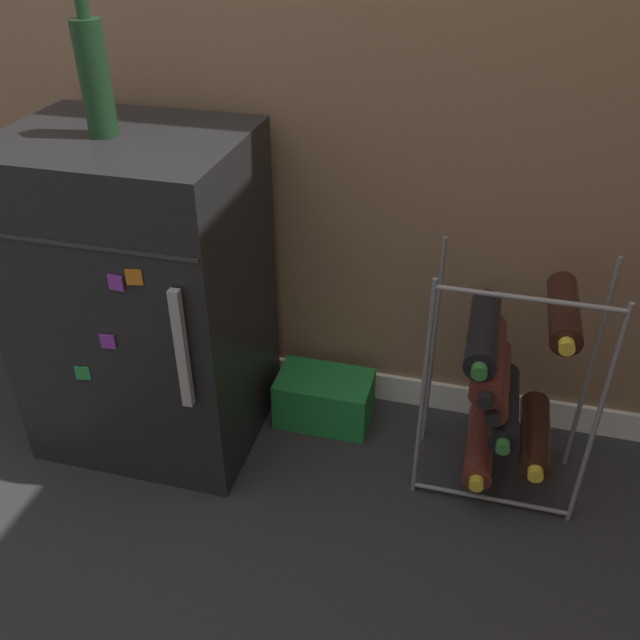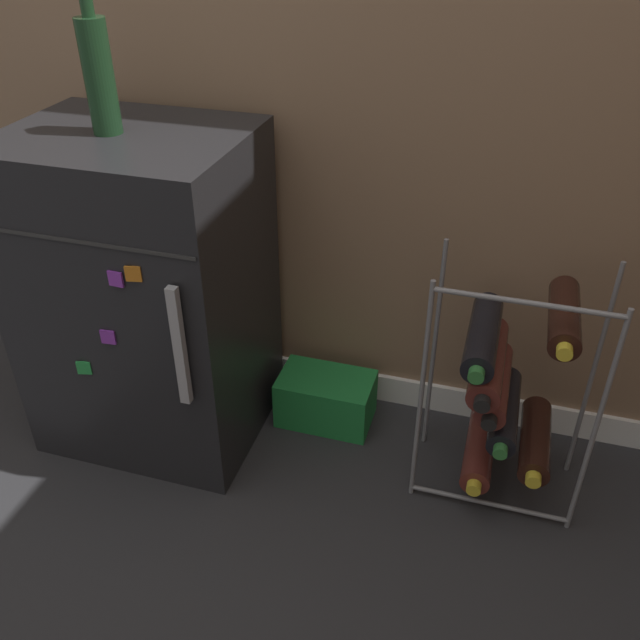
{
  "view_description": "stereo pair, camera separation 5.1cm",
  "coord_description": "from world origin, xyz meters",
  "px_view_note": "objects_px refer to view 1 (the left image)",
  "views": [
    {
      "loc": [
        0.37,
        -1.06,
        1.35
      ],
      "look_at": [
        0.02,
        0.31,
        0.43
      ],
      "focal_mm": 38.0,
      "sensor_mm": 36.0,
      "label": 1
    },
    {
      "loc": [
        0.42,
        -1.04,
        1.35
      ],
      "look_at": [
        0.02,
        0.31,
        0.43
      ],
      "focal_mm": 38.0,
      "sensor_mm": 36.0,
      "label": 2
    }
  ],
  "objects_px": {
    "fridge_top_bottle": "(95,78)",
    "soda_box": "(325,398)",
    "wine_rack": "(505,384)",
    "mini_fridge": "(145,297)"
  },
  "relations": [
    {
      "from": "soda_box",
      "to": "fridge_top_bottle",
      "type": "distance_m",
      "value": 1.05
    },
    {
      "from": "mini_fridge",
      "to": "fridge_top_bottle",
      "type": "bearing_deg",
      "value": -163.45
    },
    {
      "from": "wine_rack",
      "to": "fridge_top_bottle",
      "type": "height_order",
      "value": "fridge_top_bottle"
    },
    {
      "from": "mini_fridge",
      "to": "fridge_top_bottle",
      "type": "distance_m",
      "value": 0.56
    },
    {
      "from": "wine_rack",
      "to": "fridge_top_bottle",
      "type": "relative_size",
      "value": 2.24
    },
    {
      "from": "fridge_top_bottle",
      "to": "mini_fridge",
      "type": "bearing_deg",
      "value": 16.55
    },
    {
      "from": "wine_rack",
      "to": "soda_box",
      "type": "distance_m",
      "value": 0.55
    },
    {
      "from": "wine_rack",
      "to": "fridge_top_bottle",
      "type": "distance_m",
      "value": 1.18
    },
    {
      "from": "fridge_top_bottle",
      "to": "soda_box",
      "type": "bearing_deg",
      "value": 16.58
    },
    {
      "from": "mini_fridge",
      "to": "soda_box",
      "type": "height_order",
      "value": "mini_fridge"
    }
  ]
}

